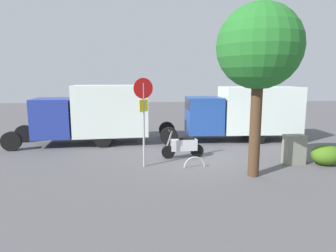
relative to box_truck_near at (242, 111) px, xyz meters
The scene contains 9 objects.
ground_plane 4.72m from the box_truck_near, 51.26° to the left, with size 60.00×60.00×0.00m, color #525053.
box_truck_near is the anchor object (origin of this frame).
box_truck_far 7.89m from the box_truck_near, ahead, with size 6.98×2.70×2.99m.
motorcycle 5.05m from the box_truck_near, 42.51° to the left, with size 1.81×0.55×1.20m.
stop_sign 6.95m from the box_truck_near, 39.81° to the left, with size 0.71×0.33×3.35m.
street_tree 6.62m from the box_truck_near, 74.97° to the left, with size 2.77×2.77×5.74m.
utility_cabinet 4.73m from the box_truck_near, 96.93° to the left, with size 0.78×0.49×1.15m, color slate.
bike_rack_hoop 6.05m from the box_truck_near, 54.11° to the left, with size 0.85×0.85×0.05m, color #B7B7BC.
shrub_near_sign 5.30m from the box_truck_near, 109.59° to the left, with size 1.17×0.96×0.80m, color #406A19.
Camera 1 is at (2.60, 11.78, 3.32)m, focal length 31.22 mm.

